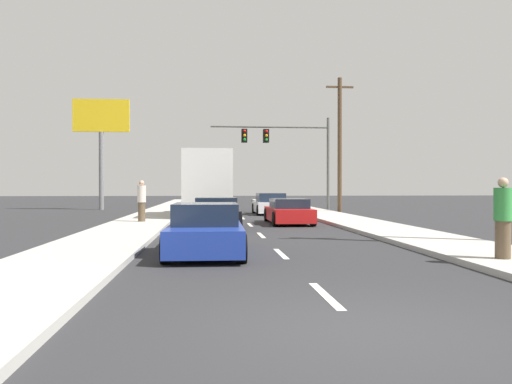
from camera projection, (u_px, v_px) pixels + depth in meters
name	position (u px, v px, depth m)	size (l,w,h in m)	color
ground_plane	(239.00, 215.00, 30.87)	(140.00, 140.00, 0.00)	#2B2B2D
sidewalk_right	(340.00, 219.00, 26.33)	(2.68, 80.00, 0.14)	#B2AFA8
sidewalk_left	(147.00, 220.00, 25.46)	(2.68, 80.00, 0.14)	#B2AFA8
lane_markings	(240.00, 216.00, 30.36)	(0.14, 57.00, 0.01)	silver
box_truck	(208.00, 180.00, 28.51)	(2.69, 8.37, 3.55)	white
car_black	(216.00, 214.00, 20.89)	(1.97, 4.27, 1.26)	black
car_blue	(206.00, 231.00, 12.98)	(1.95, 4.67, 1.27)	#1E389E
car_white	(270.00, 205.00, 31.81)	(1.96, 4.06, 1.32)	white
car_red	(289.00, 212.00, 23.60)	(1.86, 4.46, 1.16)	red
traffic_signal_mast	(280.00, 143.00, 36.94)	(8.60, 0.69, 6.72)	#595B56
utility_pole_mid	(340.00, 143.00, 33.62)	(1.80, 0.28, 8.83)	brown
roadside_billboard	(101.00, 131.00, 38.23)	(4.13, 0.36, 8.23)	slate
pedestrian_near_corner	(142.00, 201.00, 23.07)	(0.38, 0.38, 1.84)	brown
pedestrian_mid_block	(503.00, 218.00, 11.05)	(0.38, 0.38, 1.75)	brown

